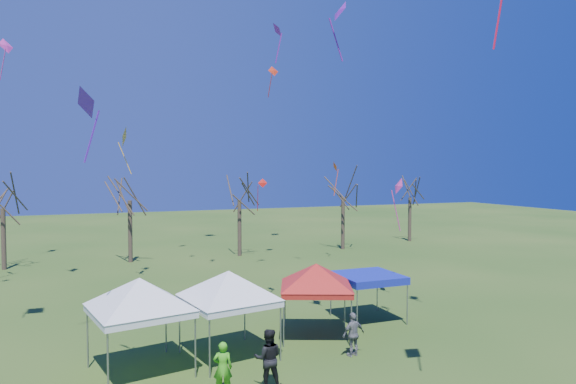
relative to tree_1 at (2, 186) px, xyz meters
The scene contains 22 objects.
ground 27.51m from the tree_1, 66.41° to the right, with size 140.00×140.00×0.00m, color #274C18.
tree_1 is the anchor object (origin of this frame).
tree_2 8.42m from the tree_1, ahead, with size 3.71×3.71×8.18m.
tree_3 16.81m from the tree_1, ahead, with size 3.59×3.59×7.91m.
tree_4 26.13m from the tree_1, ahead, with size 3.58×3.58×7.89m.
tree_5 34.52m from the tree_1, ahead, with size 3.39×3.39×7.46m.
tent_white_west 23.39m from the tree_1, 72.63° to the right, with size 4.22×4.22×3.80m.
tent_white_mid 24.25m from the tree_1, 65.07° to the right, with size 4.15×4.15×3.73m.
tent_red 25.44m from the tree_1, 55.96° to the right, with size 3.71×3.71×3.54m.
tent_blue 26.55m from the tree_1, 48.72° to the right, with size 2.75×2.75×2.15m.
person_grey 28.05m from the tree_1, 58.33° to the right, with size 0.96×0.40×1.64m, color slate.
person_dark 27.51m from the tree_1, 66.92° to the right, with size 0.92×0.72×1.89m, color black.
person_green 26.92m from the tree_1, 69.77° to the right, with size 0.60×0.39×1.64m, color green.
kite_27 27.48m from the tree_1, 56.74° to the right, with size 0.62×0.95×2.30m.
kite_1 24.32m from the tree_1, 77.14° to the right, with size 0.86×1.11×2.32m.
kite_12 23.53m from the tree_1, 14.15° to the right, with size 0.45×0.87×2.60m.
kite_19 20.46m from the tree_1, 16.16° to the right, with size 0.93×0.67×2.28m.
kite_2 9.71m from the tree_1, 47.47° to the left, with size 1.25×1.28×2.99m.
kite_11 11.81m from the tree_1, 49.35° to the right, with size 0.78×1.32×2.85m.
kite_22 17.91m from the tree_1, 19.60° to the right, with size 0.79×0.72×2.33m.
kite_18 23.95m from the tree_1, 54.02° to the right, with size 0.52×0.76×1.85m.
kite_17 26.89m from the tree_1, 40.64° to the right, with size 0.59×0.97×2.82m.
Camera 1 is at (-5.53, -15.47, 7.00)m, focal length 32.00 mm.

